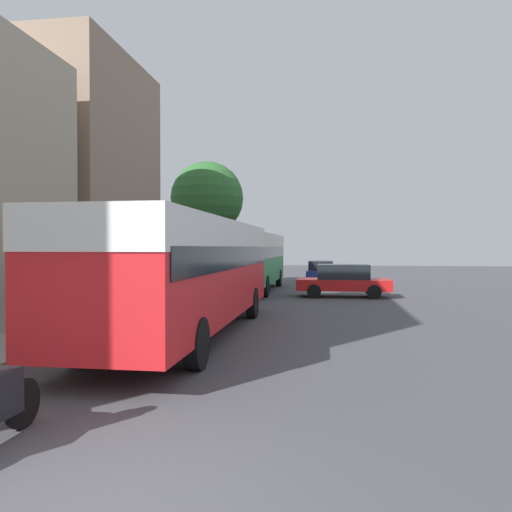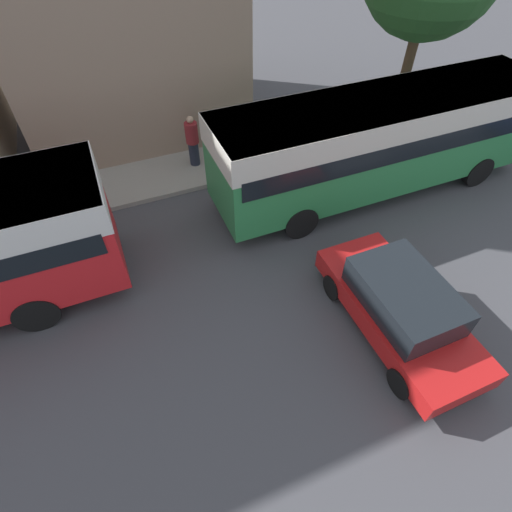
% 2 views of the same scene
% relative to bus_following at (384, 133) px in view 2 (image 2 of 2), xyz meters
% --- Properties ---
extents(bus_following, '(2.51, 10.29, 3.00)m').
position_rel_bus_following_xyz_m(bus_following, '(0.00, 0.00, 0.00)').
color(bus_following, '#2D8447').
rests_on(bus_following, ground_plane).
extents(car_crossing, '(4.30, 1.87, 1.52)m').
position_rel_bus_following_xyz_m(car_crossing, '(4.71, -2.58, -1.17)').
color(car_crossing, red).
rests_on(car_crossing, ground_plane).
extents(pedestrian_near_curb, '(0.42, 0.42, 1.72)m').
position_rel_bus_following_xyz_m(pedestrian_near_curb, '(-3.29, -4.92, -0.93)').
color(pedestrian_near_curb, '#232838').
rests_on(pedestrian_near_curb, sidewalk).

